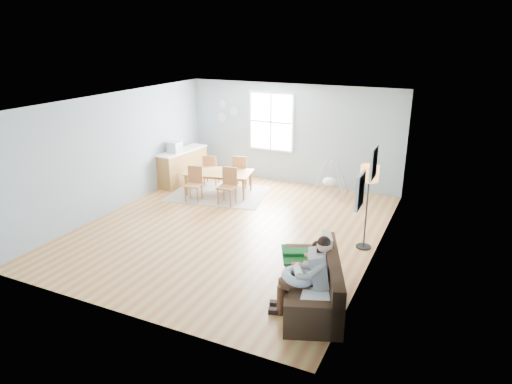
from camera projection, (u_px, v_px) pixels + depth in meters
The scene contains 22 objects.
room at pixel (230, 115), 9.00m from camera, with size 8.40×9.40×3.90m.
window at pixel (271, 122), 12.45m from camera, with size 1.32×0.08×1.62m.
pictures at pixel (367, 176), 7.10m from camera, with size 0.05×1.34×0.74m.
wall_plates at pixel (226, 112), 12.96m from camera, with size 0.67×0.02×0.66m.
sofa at pixel (315, 287), 7.01m from camera, with size 1.45×2.08×0.78m.
green_throw at pixel (309, 255), 7.54m from camera, with size 0.88×0.72×0.04m, color #155B1D.
beige_pillow at pixel (327, 248), 7.32m from camera, with size 0.13×0.45×0.45m, color #C3B795.
father at pixel (308, 273), 6.63m from camera, with size 0.94×0.60×1.26m.
nursing_pillow at pixel (298, 276), 6.66m from camera, with size 0.49×0.49×0.13m, color #A3BACC.
infant at pixel (298, 270), 6.66m from camera, with size 0.24×0.35×0.13m.
toddler at pixel (311, 259), 7.06m from camera, with size 0.51×0.34×0.76m.
floor_lamp at pixel (369, 180), 8.44m from camera, with size 0.33×0.33×1.66m.
storage_cube at pixel (316, 310), 6.47m from camera, with size 0.51×0.47×0.49m.
rug at pixel (219, 193), 11.84m from camera, with size 2.40×1.82×0.01m, color #A49E95.
dining_table at pixel (219, 183), 11.75m from camera, with size 1.67×0.93×0.59m, color brown.
chair_sw at pixel (194, 182), 11.24m from camera, with size 0.46×0.46×0.86m.
chair_se at pixel (228, 184), 11.04m from camera, with size 0.43×0.43×0.89m.
chair_nw at pixel (211, 168), 12.33m from camera, with size 0.48×0.48×0.86m.
chair_ne at pixel (241, 170), 12.12m from camera, with size 0.47×0.47×0.90m.
counter at pixel (183, 166), 12.59m from camera, with size 0.65×1.70×0.93m.
monitor at pixel (174, 147), 12.13m from camera, with size 0.34×0.32×0.30m.
baby_swing at pixel (330, 181), 11.54m from camera, with size 0.99×1.00×0.90m.
Camera 1 is at (4.27, -7.93, 3.98)m, focal length 32.00 mm.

